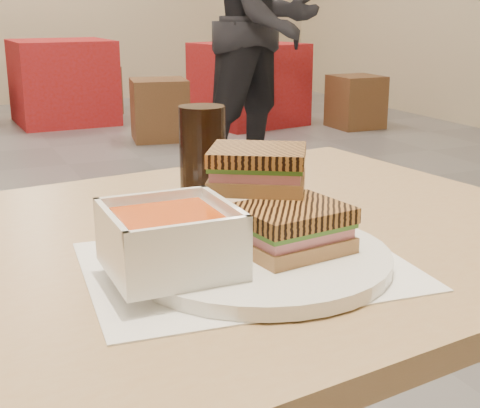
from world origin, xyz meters
name	(u,v)px	position (x,y,z in m)	size (l,w,h in m)	color
main_table	(116,345)	(-0.11, -1.91, 0.64)	(1.28, 0.85, 0.75)	#A1835B
tray_liner	(246,266)	(0.02, -2.01, 0.75)	(0.36, 0.29, 0.00)	white
plate	(260,258)	(0.03, -2.01, 0.76)	(0.28, 0.28, 0.02)	white
soup_bowl	(170,242)	(-0.08, -2.02, 0.80)	(0.12, 0.12, 0.07)	white
panini_lower	(292,228)	(0.06, -2.02, 0.79)	(0.12, 0.11, 0.05)	#A5754C
panini_upper	(258,168)	(0.06, -1.94, 0.84)	(0.14, 0.13, 0.05)	#A5754C
cola_glass	(203,155)	(0.06, -1.76, 0.82)	(0.06, 0.06, 0.14)	black
bg_table_1	(248,84)	(2.28, 2.85, 0.35)	(0.93, 0.93, 0.70)	#A2222D
bg_table_2	(63,82)	(0.80, 3.59, 0.36)	(0.85, 0.85, 0.73)	#A2222D
bg_chair_1l	(159,110)	(1.33, 2.47, 0.24)	(0.49, 0.49, 0.47)	brown
bg_chair_1r	(356,102)	(3.04, 2.30, 0.22)	(0.39, 0.39, 0.44)	brown
bg_chair_2r	(95,90)	(1.18, 4.01, 0.23)	(0.46, 0.46, 0.45)	brown
patron_b	(268,22)	(1.67, 1.25, 0.92)	(1.10, 0.99, 1.84)	black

